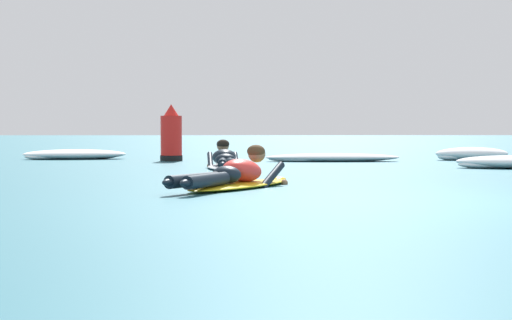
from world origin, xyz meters
TOP-DOWN VIEW (x-y plane):
  - ground_plane at (0.00, 10.00)m, footprint 120.00×120.00m
  - surfer_near at (-2.10, 2.05)m, footprint 1.58×2.50m
  - surfer_far at (-2.28, 6.60)m, footprint 0.69×2.45m
  - whitewater_front at (2.94, 10.51)m, footprint 1.57×0.85m
  - whitewater_mid_right at (-5.63, 11.29)m, footprint 2.36×1.32m
  - whitewater_back at (-0.11, 9.86)m, footprint 2.76×0.81m
  - channel_marker_buoy at (-3.43, 10.15)m, footprint 0.46×0.46m

SIDE VIEW (x-z plane):
  - ground_plane at x=0.00m, z-range 0.00..0.00m
  - whitewater_back at x=-0.11m, z-range -0.01..0.16m
  - whitewater_mid_right at x=-5.63m, z-range -0.01..0.21m
  - whitewater_front at x=2.94m, z-range -0.01..0.27m
  - surfer_near at x=-2.10m, z-range -0.13..0.41m
  - surfer_far at x=-2.28m, z-range -0.12..0.41m
  - channel_marker_buoy at x=-3.43m, z-range -0.11..1.07m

